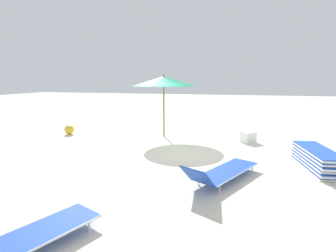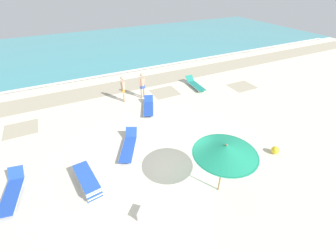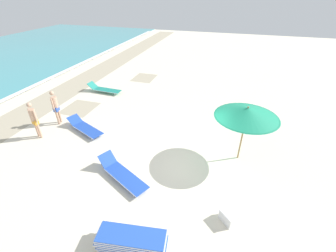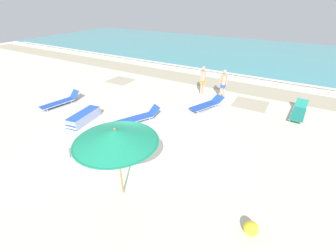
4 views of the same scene
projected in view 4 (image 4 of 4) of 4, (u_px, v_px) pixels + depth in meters
The scene contains 12 objects.
ground_plane at pixel (133, 150), 9.16m from camera, with size 60.00×60.00×0.16m.
ocean_water at pixel (251, 52), 24.73m from camera, with size 60.00×18.30×0.07m.
beach_umbrella at pixel (116, 136), 6.03m from camera, with size 2.35×2.35×2.36m.
lounger_stack at pixel (84, 117), 10.94m from camera, with size 0.88×1.99×0.49m.
sun_lounger_under_umbrella at pixel (299, 112), 11.57m from camera, with size 0.73×2.27×0.54m.
sun_lounger_beside_umbrella at pixel (207, 104), 12.37m from camera, with size 1.42×2.26×0.47m.
sun_lounger_near_water_left at pixel (138, 117), 11.03m from camera, with size 1.59×2.32×0.57m.
sun_lounger_near_water_right at pixel (61, 101), 12.71m from camera, with size 0.98×2.26×0.60m.
beachgoer_wading_adult at pixel (223, 83), 13.11m from camera, with size 0.44×0.27×1.76m.
beachgoer_shoreline_child at pixel (203, 79), 13.72m from camera, with size 0.27×0.44×1.76m.
beach_ball at pixel (251, 228), 5.77m from camera, with size 0.37×0.37×0.37m.
cooler_box at pixel (62, 154), 8.49m from camera, with size 0.60×0.61×0.37m.
Camera 4 is at (4.98, -5.70, 5.35)m, focal length 24.00 mm.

